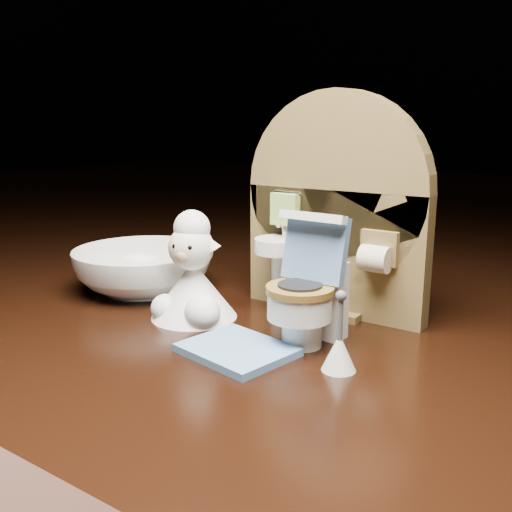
{
  "coord_description": "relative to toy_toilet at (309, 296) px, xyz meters",
  "views": [
    {
      "loc": [
        0.17,
        -0.28,
        0.13
      ],
      "look_at": [
        -0.03,
        0.01,
        0.05
      ],
      "focal_mm": 40.0,
      "sensor_mm": 36.0,
      "label": 1
    }
  ],
  "objects": [
    {
      "name": "toilet_brush",
      "position": [
        0.03,
        -0.03,
        -0.02
      ],
      "size": [
        0.02,
        0.02,
        0.04
      ],
      "color": "white",
      "rests_on": "ground"
    },
    {
      "name": "bath_mat",
      "position": [
        -0.02,
        -0.04,
        -0.03
      ],
      "size": [
        0.07,
        0.06,
        0.0
      ],
      "primitive_type": "cube",
      "rotation": [
        0.0,
        0.0,
        -0.18
      ],
      "color": "#5C89BD",
      "rests_on": "ground"
    },
    {
      "name": "ceramic_bowl",
      "position": [
        -0.16,
        0.02,
        -0.01
      ],
      "size": [
        0.14,
        0.14,
        0.03
      ],
      "primitive_type": "imported",
      "rotation": [
        0.0,
        0.0,
        0.36
      ],
      "color": "white",
      "rests_on": "ground"
    },
    {
      "name": "toy_toilet",
      "position": [
        0.0,
        0.0,
        0.0
      ],
      "size": [
        0.04,
        0.05,
        0.08
      ],
      "rotation": [
        0.0,
        0.0,
        -0.04
      ],
      "color": "white",
      "rests_on": "ground"
    },
    {
      "name": "plush_lamb",
      "position": [
        -0.09,
        -0.01,
        -0.0
      ],
      "size": [
        0.06,
        0.06,
        0.08
      ],
      "rotation": [
        0.0,
        0.0,
        0.25
      ],
      "color": "white",
      "rests_on": "ground"
    },
    {
      "name": "backdrop_panel",
      "position": [
        -0.01,
        0.06,
        0.04
      ],
      "size": [
        0.13,
        0.05,
        0.15
      ],
      "color": "brown",
      "rests_on": "ground"
    }
  ]
}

